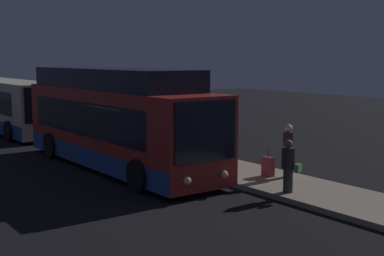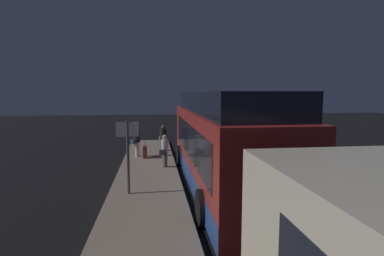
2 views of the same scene
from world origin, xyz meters
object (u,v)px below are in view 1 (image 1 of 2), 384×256
object	(u,v)px
bus_lead	(115,123)
passenger_boarding	(289,165)
passenger_with_bags	(288,148)
bus_second	(8,106)
suitcase	(268,167)
sign_post	(179,112)
passenger_waiting	(205,146)

from	to	relation	value
bus_lead	passenger_boarding	world-z (taller)	bus_lead
passenger_boarding	passenger_with_bags	bearing A→B (deg)	-154.22
bus_second	passenger_boarding	world-z (taller)	bus_second
bus_second	suitcase	bearing A→B (deg)	9.63
passenger_boarding	suitcase	size ratio (longest dim) A/B	1.77
bus_lead	bus_second	world-z (taller)	bus_lead
bus_lead	bus_second	bearing A→B (deg)	180.00
bus_second	passenger_boarding	size ratio (longest dim) A/B	7.73
bus_lead	passenger_with_bags	world-z (taller)	bus_lead
suitcase	sign_post	size ratio (longest dim) A/B	0.34
passenger_boarding	sign_post	world-z (taller)	sign_post
bus_second	passenger_waiting	xyz separation A→B (m)	(16.05, 2.09, -0.42)
suitcase	sign_post	xyz separation A→B (m)	(-5.90, 0.42, 1.36)
passenger_boarding	passenger_waiting	bearing A→B (deg)	-109.41
sign_post	bus_second	bearing A→B (deg)	-164.11
passenger_boarding	passenger_waiting	size ratio (longest dim) A/B	1.00
bus_lead	passenger_waiting	distance (m)	3.65
bus_lead	sign_post	size ratio (longest dim) A/B	4.30
passenger_waiting	passenger_with_bags	bearing A→B (deg)	-35.71
bus_lead	passenger_boarding	distance (m)	7.40
passenger_with_bags	suitcase	distance (m)	0.93
bus_lead	passenger_boarding	size ratio (longest dim) A/B	7.07
passenger_waiting	sign_post	size ratio (longest dim) A/B	0.61
passenger_boarding	sign_post	size ratio (longest dim) A/B	0.61
bus_second	sign_post	size ratio (longest dim) A/B	4.71
passenger_boarding	passenger_waiting	world-z (taller)	passenger_boarding
passenger_with_bags	bus_lead	bearing A→B (deg)	176.51
bus_lead	suitcase	bearing A→B (deg)	31.22
passenger_boarding	suitcase	distance (m)	2.30
passenger_waiting	suitcase	distance (m)	2.47
bus_second	passenger_waiting	size ratio (longest dim) A/B	7.77
bus_second	passenger_with_bags	size ratio (longest dim) A/B	6.85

